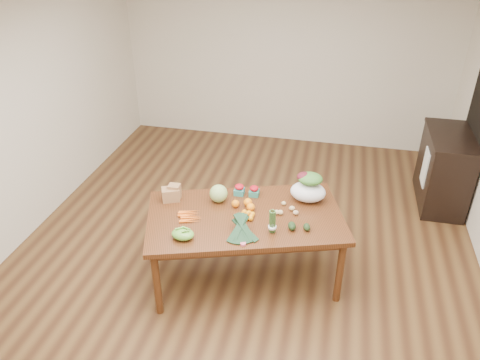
% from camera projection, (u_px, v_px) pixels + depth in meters
% --- Properties ---
extents(floor, '(6.00, 6.00, 0.00)m').
position_uv_depth(floor, '(244.00, 252.00, 5.18)').
color(floor, brown).
rests_on(floor, ground).
extents(room_walls, '(5.02, 6.02, 2.70)m').
position_uv_depth(room_walls, '(245.00, 142.00, 4.49)').
color(room_walls, beige).
rests_on(room_walls, floor).
extents(dining_table, '(2.08, 1.55, 0.75)m').
position_uv_depth(dining_table, '(245.00, 246.00, 4.67)').
color(dining_table, '#572814').
rests_on(dining_table, floor).
extents(doorway_dark, '(0.02, 1.00, 2.10)m').
position_uv_depth(doorway_dark, '(478.00, 127.00, 5.53)').
color(doorway_dark, black).
rests_on(doorway_dark, floor).
extents(cabinet, '(0.52, 1.02, 0.94)m').
position_uv_depth(cabinet, '(444.00, 169.00, 5.83)').
color(cabinet, black).
rests_on(cabinet, floor).
extents(dish_towel, '(0.02, 0.28, 0.45)m').
position_uv_depth(dish_towel, '(425.00, 167.00, 5.71)').
color(dish_towel, white).
rests_on(dish_towel, cabinet).
extents(paper_bag, '(0.28, 0.25, 0.16)m').
position_uv_depth(paper_bag, '(171.00, 193.00, 4.67)').
color(paper_bag, olive).
rests_on(paper_bag, dining_table).
extents(cabbage, '(0.18, 0.18, 0.18)m').
position_uv_depth(cabbage, '(219.00, 194.00, 4.64)').
color(cabbage, '#9DBA6B').
rests_on(cabbage, dining_table).
extents(strawberry_basket_a, '(0.12, 0.12, 0.09)m').
position_uv_depth(strawberry_basket_a, '(239.00, 190.00, 4.78)').
color(strawberry_basket_a, red).
rests_on(strawberry_basket_a, dining_table).
extents(strawberry_basket_b, '(0.12, 0.12, 0.09)m').
position_uv_depth(strawberry_basket_b, '(254.00, 192.00, 4.76)').
color(strawberry_basket_b, '#B80C21').
rests_on(strawberry_basket_b, dining_table).
extents(orange_a, '(0.08, 0.08, 0.08)m').
position_uv_depth(orange_a, '(235.00, 204.00, 4.58)').
color(orange_a, orange).
rests_on(orange_a, dining_table).
extents(orange_b, '(0.08, 0.08, 0.08)m').
position_uv_depth(orange_b, '(248.00, 202.00, 4.59)').
color(orange_b, '#FF9B0F').
rests_on(orange_b, dining_table).
extents(orange_c, '(0.08, 0.08, 0.08)m').
position_uv_depth(orange_c, '(251.00, 207.00, 4.52)').
color(orange_c, '#DE5D0D').
rests_on(orange_c, dining_table).
extents(mandarin_cluster, '(0.23, 0.23, 0.08)m').
position_uv_depth(mandarin_cluster, '(248.00, 214.00, 4.42)').
color(mandarin_cluster, orange).
rests_on(mandarin_cluster, dining_table).
extents(carrots, '(0.28, 0.27, 0.03)m').
position_uv_depth(carrots, '(190.00, 216.00, 4.44)').
color(carrots, '#FF5515').
rests_on(carrots, dining_table).
extents(snap_pea_bag, '(0.21, 0.15, 0.09)m').
position_uv_depth(snap_pea_bag, '(183.00, 234.00, 4.14)').
color(snap_pea_bag, '#6AA939').
rests_on(snap_pea_bag, dining_table).
extents(kale_bunch, '(0.43, 0.48, 0.16)m').
position_uv_depth(kale_bunch, '(242.00, 231.00, 4.13)').
color(kale_bunch, black).
rests_on(kale_bunch, dining_table).
extents(asparagus_bundle, '(0.11, 0.14, 0.26)m').
position_uv_depth(asparagus_bundle, '(272.00, 221.00, 4.17)').
color(asparagus_bundle, '#4E7C38').
rests_on(asparagus_bundle, dining_table).
extents(potato_a, '(0.06, 0.05, 0.05)m').
position_uv_depth(potato_a, '(277.00, 212.00, 4.48)').
color(potato_a, tan).
rests_on(potato_a, dining_table).
extents(potato_b, '(0.06, 0.05, 0.05)m').
position_uv_depth(potato_b, '(280.00, 212.00, 4.48)').
color(potato_b, tan).
rests_on(potato_b, dining_table).
extents(potato_c, '(0.06, 0.05, 0.05)m').
position_uv_depth(potato_c, '(292.00, 208.00, 4.54)').
color(potato_c, tan).
rests_on(potato_c, dining_table).
extents(potato_d, '(0.05, 0.04, 0.04)m').
position_uv_depth(potato_d, '(284.00, 203.00, 4.62)').
color(potato_d, '#DABB7D').
rests_on(potato_d, dining_table).
extents(potato_e, '(0.06, 0.05, 0.05)m').
position_uv_depth(potato_e, '(296.00, 213.00, 4.47)').
color(potato_e, tan).
rests_on(potato_e, dining_table).
extents(avocado_a, '(0.10, 0.12, 0.07)m').
position_uv_depth(avocado_a, '(292.00, 226.00, 4.27)').
color(avocado_a, black).
rests_on(avocado_a, dining_table).
extents(avocado_b, '(0.09, 0.11, 0.06)m').
position_uv_depth(avocado_b, '(307.00, 227.00, 4.26)').
color(avocado_b, black).
rests_on(avocado_b, dining_table).
extents(salad_bag, '(0.42, 0.36, 0.27)m').
position_uv_depth(salad_bag, '(308.00, 189.00, 4.64)').
color(salad_bag, white).
rests_on(salad_bag, dining_table).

